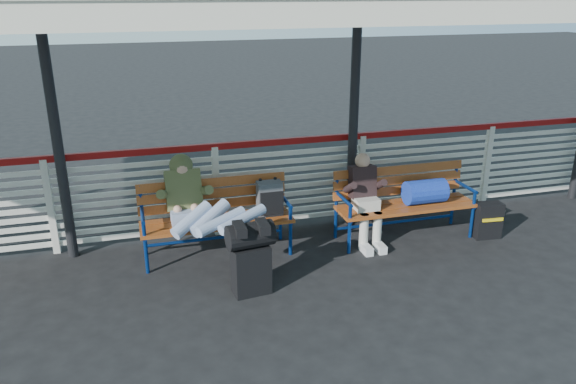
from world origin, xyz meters
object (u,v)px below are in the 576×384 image
object	(u,v)px
bench_right	(412,194)
suitcase_side	(488,220)
companion_person	(365,199)
luggage_stack	(251,255)
bench_left	(229,208)
traveler_man	(207,212)

from	to	relation	value
bench_right	suitcase_side	xyz separation A→B (m)	(0.94, -0.31, -0.34)
bench_right	companion_person	size ratio (longest dim) A/B	1.57
companion_person	luggage_stack	bearing A→B (deg)	-153.04
bench_left	suitcase_side	world-z (taller)	bench_left
bench_left	suitcase_side	bearing A→B (deg)	-8.56
luggage_stack	suitcase_side	xyz separation A→B (m)	(3.25, 0.54, -0.20)
companion_person	suitcase_side	bearing A→B (deg)	-10.54
luggage_stack	suitcase_side	bearing A→B (deg)	2.49
bench_left	traveler_man	bearing A→B (deg)	-131.51
bench_left	bench_right	distance (m)	2.35
bench_left	companion_person	distance (m)	1.70
luggage_stack	companion_person	bearing A→B (deg)	19.99
bench_left	companion_person	bearing A→B (deg)	-6.66
bench_right	suitcase_side	world-z (taller)	bench_right
traveler_man	suitcase_side	distance (m)	3.63
bench_right	luggage_stack	bearing A→B (deg)	-159.66
companion_person	bench_right	bearing A→B (deg)	1.35
bench_left	bench_right	world-z (taller)	same
bench_right	bench_left	bearing A→B (deg)	175.58
bench_right	traveler_man	size ratio (longest dim) A/B	1.10
traveler_man	companion_person	bearing A→B (deg)	4.40
luggage_stack	bench_right	distance (m)	2.47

